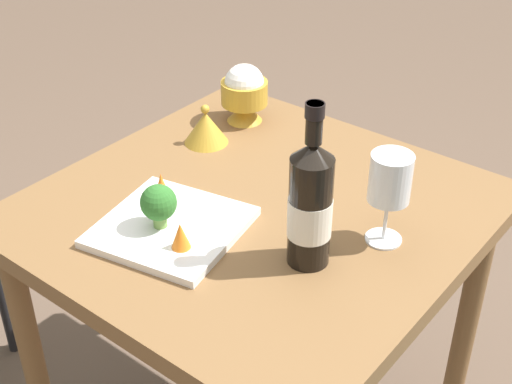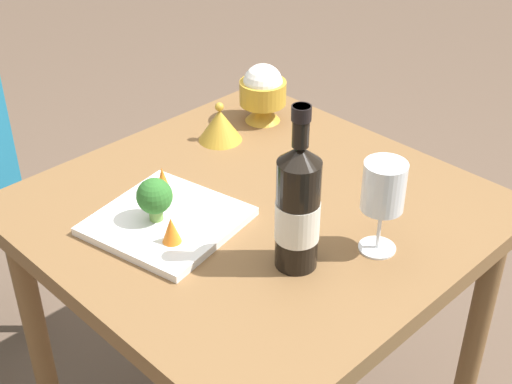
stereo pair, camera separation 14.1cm
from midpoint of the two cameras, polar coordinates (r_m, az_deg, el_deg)
name	(u,v)px [view 2 (the right image)]	position (r m, az deg, el deg)	size (l,w,h in m)	color
dining_table	(256,245)	(1.48, 2.73, -4.28)	(0.82, 0.82, 0.75)	brown
wine_bottle	(298,207)	(1.21, 6.65, -1.31)	(0.08, 0.08, 0.31)	black
wine_glass	(384,189)	(1.27, 13.18, 0.15)	(0.08, 0.08, 0.18)	white
rice_bowl	(263,92)	(1.71, 2.93, 7.82)	(0.11, 0.11, 0.14)	gold
rice_bowl_lid	(220,125)	(1.63, -0.39, 5.25)	(0.10, 0.10, 0.09)	gold
serving_plate	(167,221)	(1.37, -4.10, -2.41)	(0.29, 0.29, 0.02)	white
broccoli_floret	(155,197)	(1.33, -5.02, -0.49)	(0.07, 0.07, 0.09)	#729E4C
carrot_garnish_left	(171,230)	(1.29, -3.59, -3.11)	(0.04, 0.04, 0.05)	orange
carrot_garnish_right	(163,182)	(1.41, -4.54, 0.73)	(0.03, 0.03, 0.06)	orange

